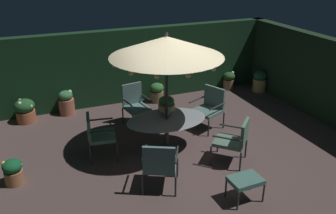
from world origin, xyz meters
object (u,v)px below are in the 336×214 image
(patio_chair_southeast, at_px, (135,103))
(patio_chair_south, at_px, (97,133))
(patio_chair_northeast, at_px, (235,139))
(patio_chair_east, at_px, (210,106))
(centerpiece_planter, at_px, (167,104))
(potted_plant_left_far, at_px, (66,103))
(potted_plant_front_corner, at_px, (25,110))
(potted_plant_left_near, at_px, (260,81))
(potted_plant_back_right, at_px, (229,80))
(potted_plant_right_near, at_px, (157,92))
(patio_chair_north, at_px, (160,163))
(patio_umbrella, at_px, (167,47))
(ottoman_footrest, at_px, (245,181))
(potted_plant_back_center, at_px, (13,171))
(patio_dining_table, at_px, (167,124))

(patio_chair_southeast, xyz_separation_m, patio_chair_south, (-1.18, -1.21, -0.01))
(patio_chair_northeast, bearing_deg, patio_chair_east, 79.32)
(centerpiece_planter, relative_size, patio_chair_northeast, 0.48)
(potted_plant_left_far, bearing_deg, patio_chair_east, -34.01)
(patio_chair_northeast, xyz_separation_m, potted_plant_front_corner, (-3.80, 3.60, -0.23))
(centerpiece_planter, bearing_deg, potted_plant_front_corner, 140.14)
(potted_plant_front_corner, xyz_separation_m, potted_plant_left_near, (6.69, -0.41, 0.02))
(centerpiece_planter, xyz_separation_m, potted_plant_back_right, (3.08, 2.48, -0.68))
(potted_plant_right_near, relative_size, potted_plant_back_right, 1.02)
(patio_chair_north, height_order, potted_plant_left_near, patio_chair_north)
(potted_plant_back_right, bearing_deg, potted_plant_right_near, -177.02)
(patio_chair_east, bearing_deg, patio_chair_south, -172.75)
(potted_plant_right_near, bearing_deg, centerpiece_planter, -105.60)
(potted_plant_front_corner, bearing_deg, patio_chair_east, -25.83)
(potted_plant_front_corner, bearing_deg, potted_plant_right_near, -0.22)
(patio_umbrella, relative_size, patio_chair_southeast, 2.52)
(centerpiece_planter, bearing_deg, patio_chair_southeast, 104.77)
(patio_chair_south, relative_size, ottoman_footrest, 1.64)
(centerpiece_planter, bearing_deg, potted_plant_left_far, 126.45)
(patio_umbrella, relative_size, patio_chair_north, 2.62)
(patio_chair_east, xyz_separation_m, potted_plant_left_near, (2.59, 1.58, -0.23))
(potted_plant_back_center, bearing_deg, patio_chair_southeast, 29.03)
(potted_plant_front_corner, relative_size, potted_plant_back_center, 1.22)
(centerpiece_planter, height_order, patio_chair_east, centerpiece_planter)
(centerpiece_planter, relative_size, potted_plant_left_near, 0.71)
(patio_dining_table, height_order, centerpiece_planter, centerpiece_planter)
(patio_dining_table, height_order, potted_plant_front_corner, patio_dining_table)
(patio_chair_east, bearing_deg, ottoman_footrest, -105.81)
(patio_chair_east, height_order, patio_chair_southeast, patio_chair_southeast)
(patio_chair_north, relative_size, potted_plant_left_far, 1.50)
(patio_dining_table, height_order, potted_plant_left_near, patio_dining_table)
(patio_umbrella, distance_m, potted_plant_left_near, 4.88)
(patio_dining_table, distance_m, potted_plant_back_center, 3.10)
(centerpiece_planter, relative_size, potted_plant_right_near, 0.82)
(potted_plant_right_near, height_order, potted_plant_front_corner, potted_plant_front_corner)
(patio_chair_southeast, xyz_separation_m, potted_plant_front_corner, (-2.51, 1.13, -0.25))
(patio_umbrella, distance_m, potted_plant_front_corner, 4.24)
(patio_chair_east, height_order, potted_plant_front_corner, patio_chair_east)
(potted_plant_right_near, relative_size, potted_plant_back_center, 1.12)
(ottoman_footrest, bearing_deg, patio_chair_south, 130.33)
(patio_chair_south, distance_m, potted_plant_back_right, 5.21)
(centerpiece_planter, bearing_deg, ottoman_footrest, -77.99)
(patio_chair_east, relative_size, patio_chair_southeast, 0.98)
(centerpiece_planter, xyz_separation_m, potted_plant_left_near, (3.85, 1.96, -0.63))
(patio_chair_southeast, bearing_deg, potted_plant_left_far, 140.65)
(patio_dining_table, height_order, ottoman_footrest, patio_dining_table)
(ottoman_footrest, bearing_deg, patio_chair_northeast, 67.17)
(potted_plant_back_center, xyz_separation_m, potted_plant_left_far, (1.33, 2.80, 0.06))
(patio_chair_north, xyz_separation_m, patio_chair_northeast, (1.70, 0.28, -0.01))
(ottoman_footrest, distance_m, potted_plant_right_near, 4.69)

